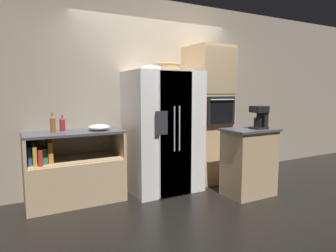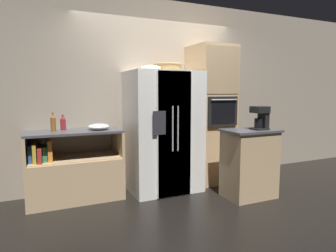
# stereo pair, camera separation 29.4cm
# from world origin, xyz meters

# --- Properties ---
(ground_plane) EXTENTS (20.00, 20.00, 0.00)m
(ground_plane) POSITION_xyz_m (0.00, 0.00, 0.00)
(ground_plane) COLOR black
(wall_back) EXTENTS (12.00, 0.06, 2.80)m
(wall_back) POSITION_xyz_m (0.00, 0.48, 1.40)
(wall_back) COLOR tan
(wall_back) RESTS_ON ground_plane
(counter_left) EXTENTS (1.20, 0.59, 0.92)m
(counter_left) POSITION_xyz_m (-1.32, 0.16, 0.34)
(counter_left) COLOR tan
(counter_left) RESTS_ON ground_plane
(refrigerator) EXTENTS (0.99, 0.80, 1.70)m
(refrigerator) POSITION_xyz_m (-0.07, 0.06, 0.85)
(refrigerator) COLOR white
(refrigerator) RESTS_ON ground_plane
(wall_oven) EXTENTS (0.60, 0.69, 2.12)m
(wall_oven) POSITION_xyz_m (0.77, 0.13, 1.06)
(wall_oven) COLOR tan
(wall_oven) RESTS_ON ground_plane
(island_counter) EXTENTS (0.71, 0.49, 0.92)m
(island_counter) POSITION_xyz_m (0.85, -0.71, 0.46)
(island_counter) COLOR tan
(island_counter) RESTS_ON ground_plane
(wicker_basket) EXTENTS (0.41, 0.41, 0.11)m
(wicker_basket) POSITION_xyz_m (0.02, 0.11, 1.77)
(wicker_basket) COLOR tan
(wicker_basket) RESTS_ON refrigerator
(fruit_bowl) EXTENTS (0.27, 0.27, 0.07)m
(fruit_bowl) POSITION_xyz_m (-0.28, -0.00, 1.74)
(fruit_bowl) COLOR white
(fruit_bowl) RESTS_ON refrigerator
(bottle_tall) EXTENTS (0.07, 0.07, 0.24)m
(bottle_tall) POSITION_xyz_m (-1.54, 0.18, 1.03)
(bottle_tall) COLOR brown
(bottle_tall) RESTS_ON counter_left
(bottle_short) EXTENTS (0.07, 0.07, 0.20)m
(bottle_short) POSITION_xyz_m (-1.41, 0.27, 1.01)
(bottle_short) COLOR maroon
(bottle_short) RESTS_ON counter_left
(mixing_bowl) EXTENTS (0.28, 0.28, 0.08)m
(mixing_bowl) POSITION_xyz_m (-0.98, 0.11, 0.96)
(mixing_bowl) COLOR white
(mixing_bowl) RESTS_ON counter_left
(coffee_maker) EXTENTS (0.20, 0.18, 0.31)m
(coffee_maker) POSITION_xyz_m (0.97, -0.77, 1.09)
(coffee_maker) COLOR black
(coffee_maker) RESTS_ON island_counter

